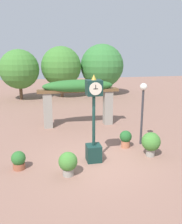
% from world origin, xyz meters
% --- Properties ---
extents(ground_plane, '(60.00, 60.00, 0.00)m').
position_xyz_m(ground_plane, '(0.00, 0.00, 0.00)').
color(ground_plane, '#8E6656').
extents(pedestal_clock, '(0.56, 0.60, 3.35)m').
position_xyz_m(pedestal_clock, '(-0.15, 0.12, 1.57)').
color(pedestal_clock, '#14332D').
rests_on(pedestal_clock, ground).
extents(pergola, '(4.53, 1.08, 2.65)m').
position_xyz_m(pergola, '(0.00, 4.76, 1.99)').
color(pergola, gray).
rests_on(pergola, ground).
extents(potted_plant_near_left, '(0.51, 0.51, 0.68)m').
position_xyz_m(potted_plant_near_left, '(-2.94, 0.02, 0.35)').
color(potted_plant_near_left, '#9E563D').
rests_on(potted_plant_near_left, ground).
extents(potted_plant_near_right, '(0.53, 0.53, 0.77)m').
position_xyz_m(potted_plant_near_right, '(1.53, 1.15, 0.42)').
color(potted_plant_near_right, '#B26B4C').
rests_on(potted_plant_near_right, ground).
extents(potted_plant_far_left, '(0.65, 0.65, 0.84)m').
position_xyz_m(potted_plant_far_left, '(-1.25, -0.80, 0.47)').
color(potted_plant_far_left, gray).
rests_on(potted_plant_far_left, ground).
extents(potted_plant_far_right, '(0.76, 0.76, 1.00)m').
position_xyz_m(potted_plant_far_right, '(2.21, 0.08, 0.58)').
color(potted_plant_far_right, gray).
rests_on(potted_plant_far_right, ground).
extents(lamp_post, '(0.32, 0.32, 2.81)m').
position_xyz_m(lamp_post, '(2.35, 1.38, 2.04)').
color(lamp_post, '#333338').
rests_on(lamp_post, ground).
extents(tree_line, '(11.42, 4.70, 4.89)m').
position_xyz_m(tree_line, '(0.73, 14.02, 2.78)').
color(tree_line, brown).
rests_on(tree_line, ground).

